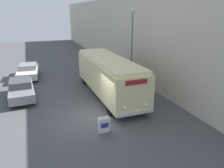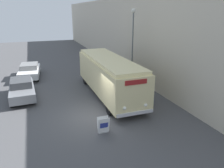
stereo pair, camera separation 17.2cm
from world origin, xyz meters
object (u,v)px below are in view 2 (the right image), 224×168
Objects in this scene: vintage_bus at (109,74)px; parked_car_mid at (30,71)px; parked_car_near at (22,89)px; sign_board at (104,125)px; streetlamp at (133,37)px.

parked_car_mid is at bearing 128.70° from vintage_bus.
parked_car_near is at bearing 165.09° from vintage_bus.
sign_board is 9.45m from streetlamp.
vintage_bus is 10.57× the size of sign_board.
parked_car_mid is at bearing 81.83° from parked_car_near.
vintage_bus reaches higher than parked_car_mid.
parked_car_near reaches higher than sign_board.
streetlamp is 9.97m from parked_car_near.
parked_car_near is at bearing 121.48° from sign_board.
vintage_bus reaches higher than sign_board.
parked_car_mid reaches higher than sign_board.
vintage_bus is 2.12× the size of parked_car_near.
vintage_bus is at bearing -148.65° from streetlamp.
vintage_bus is 1.46× the size of streetlamp.
sign_board is at bearing -125.27° from streetlamp.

